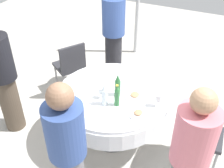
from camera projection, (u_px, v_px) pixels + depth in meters
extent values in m
plane|color=#B7B2A8|center=(112.00, 136.00, 3.70)|extent=(10.00, 10.00, 0.00)
cylinder|color=white|center=(112.00, 94.00, 3.27)|extent=(1.32, 1.32, 0.04)
cylinder|color=white|center=(112.00, 102.00, 3.35)|extent=(1.35, 1.35, 0.22)
cylinder|color=slate|center=(112.00, 123.00, 3.56)|extent=(0.14, 0.14, 0.48)
cylinder|color=slate|center=(112.00, 135.00, 3.69)|extent=(0.56, 0.56, 0.03)
cylinder|color=#2D6B38|center=(117.00, 98.00, 3.02)|extent=(0.06, 0.06, 0.21)
cone|color=#2D6B38|center=(117.00, 88.00, 2.94)|extent=(0.05, 0.05, 0.06)
cylinder|color=gold|center=(117.00, 85.00, 2.92)|extent=(0.03, 0.03, 0.01)
cylinder|color=silver|center=(105.00, 97.00, 3.03)|extent=(0.07, 0.07, 0.20)
cone|color=silver|center=(104.00, 88.00, 2.95)|extent=(0.06, 0.06, 0.07)
cylinder|color=silver|center=(104.00, 84.00, 2.93)|extent=(0.03, 0.03, 0.01)
cylinder|color=#2D6B38|center=(118.00, 88.00, 3.17)|extent=(0.07, 0.07, 0.20)
cone|color=#2D6B38|center=(118.00, 78.00, 3.08)|extent=(0.06, 0.06, 0.09)
cylinder|color=silver|center=(118.00, 74.00, 3.05)|extent=(0.03, 0.03, 0.01)
cylinder|color=white|center=(102.00, 97.00, 3.18)|extent=(0.06, 0.06, 0.00)
cylinder|color=white|center=(101.00, 95.00, 3.16)|extent=(0.01, 0.01, 0.07)
cylinder|color=white|center=(101.00, 90.00, 3.12)|extent=(0.06, 0.06, 0.07)
cylinder|color=white|center=(157.00, 106.00, 3.06)|extent=(0.06, 0.06, 0.00)
cylinder|color=white|center=(157.00, 103.00, 3.04)|extent=(0.01, 0.01, 0.08)
cylinder|color=white|center=(158.00, 97.00, 3.00)|extent=(0.07, 0.07, 0.07)
cylinder|color=maroon|center=(158.00, 99.00, 3.01)|extent=(0.06, 0.06, 0.03)
cylinder|color=white|center=(115.00, 75.00, 3.54)|extent=(0.22, 0.22, 0.02)
cylinder|color=white|center=(138.00, 114.00, 2.95)|extent=(0.22, 0.22, 0.02)
ellipsoid|color=tan|center=(138.00, 112.00, 2.94)|extent=(0.10, 0.09, 0.02)
cylinder|color=white|center=(83.00, 94.00, 3.23)|extent=(0.21, 0.21, 0.02)
cylinder|color=white|center=(135.00, 96.00, 3.20)|extent=(0.25, 0.25, 0.02)
ellipsoid|color=tan|center=(135.00, 94.00, 3.19)|extent=(0.11, 0.10, 0.02)
cube|color=silver|center=(94.00, 115.00, 2.95)|extent=(0.14, 0.14, 0.00)
cylinder|color=#26262B|center=(113.00, 60.00, 4.42)|extent=(0.26, 0.26, 0.91)
cylinder|color=#334C8C|center=(114.00, 17.00, 3.99)|extent=(0.34, 0.34, 0.55)
cylinder|color=#D8727F|center=(195.00, 137.00, 2.15)|extent=(0.34, 0.34, 0.53)
sphere|color=tan|center=(204.00, 101.00, 1.94)|extent=(0.20, 0.20, 0.20)
cylinder|color=#4C3F33|center=(10.00, 103.00, 3.63)|extent=(0.26, 0.26, 0.81)
cylinder|color=#334C8C|center=(65.00, 131.00, 2.27)|extent=(0.34, 0.34, 0.52)
sphere|color=#8C664C|center=(60.00, 96.00, 2.05)|extent=(0.22, 0.22, 0.22)
cube|color=#2D2D33|center=(69.00, 66.00, 4.29)|extent=(0.55, 0.55, 0.04)
cube|color=#2D2D33|center=(73.00, 59.00, 4.04)|extent=(0.36, 0.25, 0.42)
cylinder|color=gray|center=(75.00, 70.00, 4.62)|extent=(0.03, 0.03, 0.43)
cylinder|color=gray|center=(56.00, 76.00, 4.47)|extent=(0.03, 0.03, 0.43)
cylinder|color=gray|center=(85.00, 80.00, 4.38)|extent=(0.03, 0.03, 0.43)
cylinder|color=gray|center=(65.00, 87.00, 4.24)|extent=(0.03, 0.03, 0.43)
cube|color=#2D2D33|center=(204.00, 136.00, 3.09)|extent=(0.42, 0.42, 0.04)
cube|color=#2D2D33|center=(191.00, 118.00, 3.02)|extent=(0.40, 0.06, 0.42)
cylinder|color=gray|center=(214.00, 165.00, 3.05)|extent=(0.03, 0.03, 0.43)
cylinder|color=gray|center=(217.00, 144.00, 3.31)|extent=(0.03, 0.03, 0.43)
cylinder|color=gray|center=(183.00, 156.00, 3.16)|extent=(0.03, 0.03, 0.43)
cylinder|color=gray|center=(188.00, 136.00, 3.41)|extent=(0.03, 0.03, 0.43)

